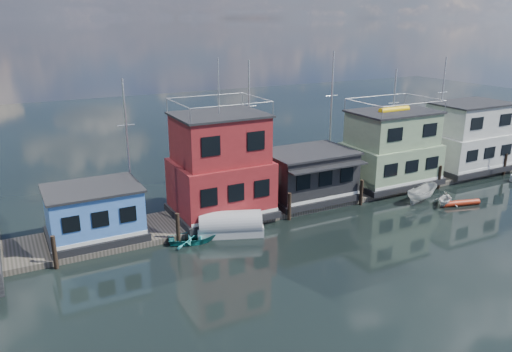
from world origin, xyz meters
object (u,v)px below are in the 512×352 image
tarp_runabout (230,225)px  houseboat_green (391,149)px  dinghy_white (445,198)px  houseboat_red (220,168)px  houseboat_dark (308,174)px  red_kayak (461,203)px  dinghy_teal (193,238)px  houseboat_white (467,138)px  motorboat (422,194)px  houseboat_blue (94,213)px

tarp_runabout → houseboat_green: bearing=31.2°
dinghy_white → tarp_runabout: bearing=51.0°
houseboat_red → houseboat_dark: houseboat_red is taller
tarp_runabout → houseboat_red: bearing=98.7°
houseboat_red → red_kayak: (18.83, -6.83, -3.86)m
houseboat_green → dinghy_teal: houseboat_green is taller
houseboat_white → motorboat: size_ratio=2.31×
houseboat_red → motorboat: 17.54m
dinghy_white → motorboat: bearing=3.9°
houseboat_green → dinghy_white: size_ratio=3.55×
houseboat_green → motorboat: (-0.41, -4.56, -2.85)m
houseboat_blue → tarp_runabout: size_ratio=1.28×
houseboat_blue → houseboat_white: 36.52m
red_kayak → dinghy_white: size_ratio=1.40×
red_kayak → houseboat_red: bearing=175.1°
dinghy_white → houseboat_white: bearing=-86.4°
houseboat_red → red_kayak: houseboat_red is taller
dinghy_white → tarp_runabout: size_ratio=0.47×
houseboat_dark → houseboat_green: bearing=0.1°
motorboat → dinghy_white: bearing=-157.1°
houseboat_blue → red_kayak: bearing=-13.6°
red_kayak → dinghy_teal: bearing=-174.2°
houseboat_green → red_kayak: bearing=-75.0°
houseboat_red → dinghy_white: 19.02m
houseboat_dark → houseboat_green: size_ratio=0.88×
houseboat_dark → motorboat: (8.59, -4.54, -1.72)m
houseboat_red → tarp_runabout: houseboat_red is taller
houseboat_red → tarp_runabout: (-0.69, -3.16, -3.40)m
dinghy_white → dinghy_teal: size_ratio=0.69×
dinghy_white → dinghy_teal: (-21.23, 2.98, -0.27)m
red_kayak → dinghy_teal: (-22.40, 3.66, 0.11)m
houseboat_green → dinghy_teal: bearing=-171.2°
dinghy_teal → dinghy_white: bearing=-83.0°
houseboat_blue → houseboat_white: size_ratio=0.76×
houseboat_blue → dinghy_teal: bearing=-28.2°
dinghy_teal → tarp_runabout: (2.88, 0.01, 0.35)m
motorboat → houseboat_white: bearing=-77.1°
houseboat_blue → tarp_runabout: 9.47m
dinghy_teal → tarp_runabout: size_ratio=0.68×
dinghy_white → dinghy_teal: bearing=52.2°
motorboat → houseboat_red: bearing=63.9°
houseboat_dark → tarp_runabout: (-8.69, -3.14, -1.71)m
houseboat_blue → houseboat_dark: (17.50, -0.02, 0.21)m
houseboat_green → motorboat: bearing=-95.1°
houseboat_white → red_kayak: size_ratio=2.54×
houseboat_blue → dinghy_white: 27.89m
red_kayak → dinghy_teal: size_ratio=0.97×
houseboat_white → tarp_runabout: (-27.69, -3.16, -2.83)m
motorboat → houseboat_blue: bearing=69.3°
houseboat_blue → motorboat: bearing=-9.9°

